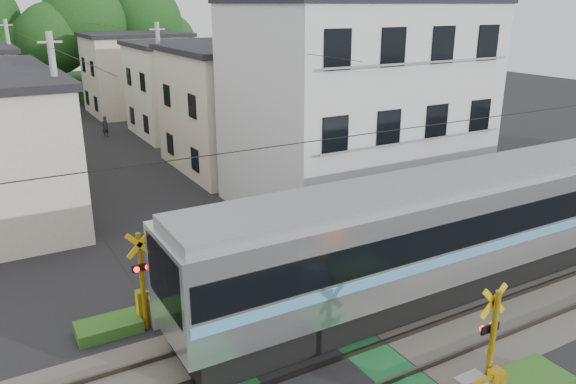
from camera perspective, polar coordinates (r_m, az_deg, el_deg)
ground at (r=15.50m, az=0.96°, el=-16.88°), size 120.00×120.00×0.00m
track_bed at (r=15.48m, az=0.96°, el=-16.77°), size 120.00×120.00×0.14m
crossing_signal_far at (r=17.14m, az=-13.08°, el=-10.84°), size 4.74×0.65×3.09m
apartment_block at (r=25.62m, az=6.63°, el=8.72°), size 10.20×8.36×9.30m
houses_row at (r=37.81m, az=-19.35°, el=8.81°), size 22.07×31.35×6.80m
tree_hill at (r=59.98m, az=-24.37°, el=13.72°), size 40.00×12.57×11.60m
catenary at (r=17.37m, az=18.26°, el=-0.14°), size 60.00×5.04×7.00m
utility_poles at (r=34.62m, az=-20.68°, el=9.26°), size 7.90×42.00×8.00m
pedestrian at (r=41.90m, az=-18.10°, el=6.33°), size 0.65×0.55×1.50m
weed_patches at (r=16.15m, az=6.69°, el=-14.61°), size 10.25×8.80×0.40m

